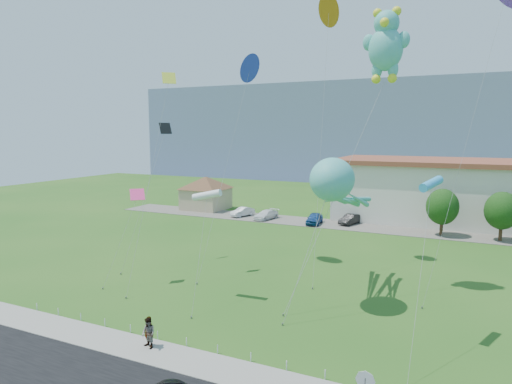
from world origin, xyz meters
TOP-DOWN VIEW (x-y plane):
  - ground at (0.00, 0.00)m, footprint 160.00×160.00m
  - sidewalk at (0.00, -2.75)m, footprint 80.00×2.50m
  - parking_strip at (0.00, 35.00)m, footprint 70.00×6.00m
  - hill_ridge at (0.00, 120.00)m, footprint 160.00×50.00m
  - pavilion at (-24.00, 38.00)m, footprint 9.20×9.20m
  - rope_fence at (0.00, -1.30)m, footprint 26.05×0.05m
  - tree_near at (10.00, 34.00)m, footprint 3.60×3.60m
  - tree_mid at (16.00, 34.00)m, footprint 3.60×3.60m
  - pedestrian_left at (-2.80, -2.31)m, footprint 0.65×0.46m
  - pedestrian_right at (-2.64, -2.53)m, footprint 0.99×0.87m
  - parked_car_silver at (-16.08, 34.87)m, footprint 2.47×4.00m
  - parked_car_white at (-12.15, 34.27)m, footprint 2.59×4.51m
  - parked_car_blue at (-5.21, 34.07)m, footprint 2.10×4.30m
  - parked_car_black at (-0.99, 35.88)m, footprint 2.36×4.13m
  - octopus_kite at (4.47, 9.23)m, footprint 3.18×11.23m
  - teddy_bear_kite at (6.62, 13.79)m, footprint 6.07×10.02m
  - small_kite_orange at (0.57, 19.32)m, footprint 2.84×9.74m
  - small_kite_pink at (-10.80, 6.20)m, footprint 2.01×3.44m
  - small_kite_cyan at (10.85, 5.46)m, footprint 0.50×7.01m
  - small_kite_blue at (-5.60, 15.79)m, footprint 1.80×9.02m
  - small_kite_white at (-3.95, 5.82)m, footprint 1.39×5.03m
  - small_kite_yellow at (-9.90, 9.07)m, footprint 1.68×7.83m
  - small_kite_black at (-12.95, 12.51)m, footprint 1.29×6.86m

SIDE VIEW (x-z plane):
  - ground at x=0.00m, z-range 0.00..0.00m
  - parking_strip at x=0.00m, z-range 0.00..0.06m
  - sidewalk at x=0.00m, z-range 0.00..0.10m
  - rope_fence at x=0.00m, z-range 0.00..0.50m
  - parked_car_white at x=-12.15m, z-range 0.06..1.29m
  - parked_car_silver at x=-16.08m, z-range 0.06..1.31m
  - parked_car_black at x=-0.99m, z-range 0.06..1.35m
  - parked_car_blue at x=-5.21m, z-range 0.06..1.47m
  - pedestrian_left at x=-2.80m, z-range 0.10..1.76m
  - pedestrian_right at x=-2.64m, z-range 0.10..1.80m
  - pavilion at x=-24.00m, z-range 0.52..5.52m
  - tree_near at x=10.00m, z-range 0.65..6.12m
  - tree_mid at x=16.00m, z-range 0.65..6.12m
  - small_kite_pink at x=-10.80m, z-range 2.68..10.13m
  - small_kite_white at x=-3.95m, z-range 3.45..11.34m
  - octopus_kite at x=4.47m, z-range 2.93..13.13m
  - small_kite_cyan at x=10.85m, z-range 4.22..13.67m
  - small_kite_black at x=-12.95m, z-range 4.42..17.05m
  - hill_ridge at x=0.00m, z-range 0.00..25.00m
  - small_kite_yellow at x=-9.90m, z-range 5.66..22.35m
  - small_kite_blue at x=-5.60m, z-range 7.96..26.12m
  - teddy_bear_kite at x=6.62m, z-range 7.87..28.69m
  - small_kite_orange at x=0.57m, z-range 10.25..33.50m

